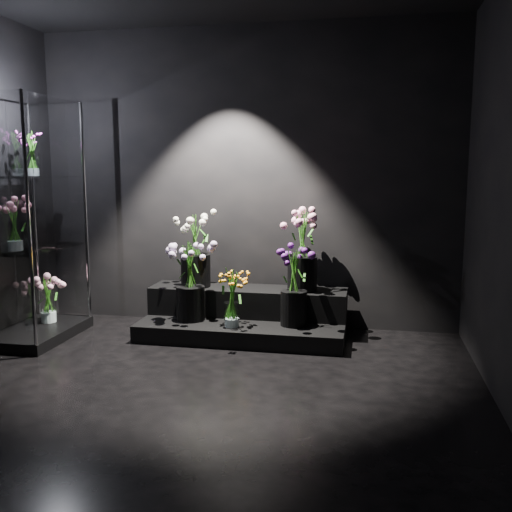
# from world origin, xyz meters

# --- Properties ---
(floor) EXTENTS (4.00, 4.00, 0.00)m
(floor) POSITION_xyz_m (0.00, 0.00, 0.00)
(floor) COLOR black
(floor) RESTS_ON ground
(wall_back) EXTENTS (4.00, 0.00, 4.00)m
(wall_back) POSITION_xyz_m (0.00, 2.00, 1.40)
(wall_back) COLOR black
(wall_back) RESTS_ON floor
(display_riser) EXTENTS (1.82, 0.81, 0.40)m
(display_riser) POSITION_xyz_m (0.08, 1.64, 0.17)
(display_riser) COLOR black
(display_riser) RESTS_ON floor
(display_case) EXTENTS (0.57, 0.95, 2.09)m
(display_case) POSITION_xyz_m (-1.70, 1.14, 1.04)
(display_case) COLOR black
(display_case) RESTS_ON floor
(bouquet_orange_bells) EXTENTS (0.32, 0.32, 0.51)m
(bouquet_orange_bells) POSITION_xyz_m (0.03, 1.31, 0.41)
(bouquet_orange_bells) COLOR white
(bouquet_orange_bells) RESTS_ON display_riser
(bouquet_lilac) EXTENTS (0.52, 0.52, 0.70)m
(bouquet_lilac) POSITION_xyz_m (-0.38, 1.46, 0.56)
(bouquet_lilac) COLOR black
(bouquet_lilac) RESTS_ON display_riser
(bouquet_purple) EXTENTS (0.43, 0.43, 0.67)m
(bouquet_purple) POSITION_xyz_m (0.55, 1.46, 0.54)
(bouquet_purple) COLOR black
(bouquet_purple) RESTS_ON display_riser
(bouquet_cream_roses) EXTENTS (0.46, 0.46, 0.67)m
(bouquet_cream_roses) POSITION_xyz_m (-0.41, 1.72, 0.79)
(bouquet_cream_roses) COLOR black
(bouquet_cream_roses) RESTS_ON display_riser
(bouquet_pink_roses) EXTENTS (0.45, 0.45, 0.72)m
(bouquet_pink_roses) POSITION_xyz_m (0.59, 1.73, 0.80)
(bouquet_pink_roses) COLOR black
(bouquet_pink_roses) RESTS_ON display_riser
(bouquet_case_pink) EXTENTS (0.41, 0.41, 0.43)m
(bouquet_case_pink) POSITION_xyz_m (-1.74, 0.95, 1.04)
(bouquet_case_pink) COLOR white
(bouquet_case_pink) RESTS_ON display_case
(bouquet_case_magenta) EXTENTS (0.27, 0.27, 0.38)m
(bouquet_case_magenta) POSITION_xyz_m (-1.76, 1.29, 1.63)
(bouquet_case_magenta) COLOR white
(bouquet_case_magenta) RESTS_ON display_case
(bouquet_case_base_pink) EXTENTS (0.32, 0.32, 0.44)m
(bouquet_case_base_pink) POSITION_xyz_m (-1.71, 1.33, 0.33)
(bouquet_case_base_pink) COLOR white
(bouquet_case_base_pink) RESTS_ON display_case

